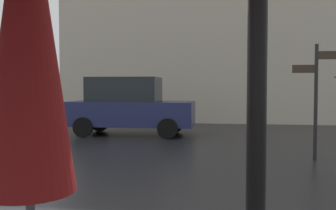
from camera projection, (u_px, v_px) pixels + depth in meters
name	position (u px, v px, depth m)	size (l,w,h in m)	color
folded_patio_umbrella_far	(28.00, 53.00, 1.50)	(0.52, 0.52, 2.61)	black
parked_car_left	(129.00, 106.00, 12.92)	(4.35, 1.87, 2.00)	#1E234C
street_signpost	(316.00, 90.00, 8.32)	(1.08, 0.08, 2.61)	black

